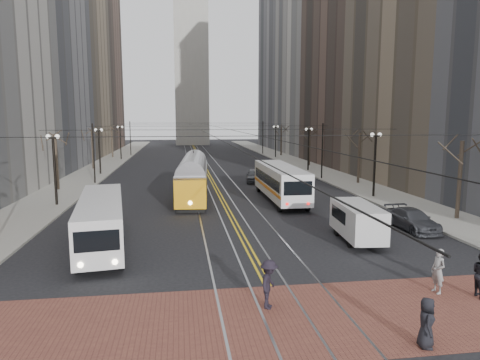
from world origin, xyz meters
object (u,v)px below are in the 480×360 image
object	(u,v)px
clock_tower	(190,10)
transit_bus	(101,223)
rear_bus	(280,183)
cargo_van	(357,223)
sedan_grey	(254,176)
sedan_parked	(413,220)
pedestrian_a	(426,323)
sedan_silver	(277,170)
pedestrian_b	(438,271)
streetcar	(193,182)
pedestrian_d	(269,284)

from	to	relation	value
clock_tower	transit_bus	size ratio (longest dim) A/B	6.08
rear_bus	cargo_van	world-z (taller)	rear_bus
sedan_grey	sedan_parked	world-z (taller)	sedan_grey
pedestrian_a	sedan_silver	bearing A→B (deg)	17.07
clock_tower	sedan_grey	size ratio (longest dim) A/B	15.25
pedestrian_a	clock_tower	bearing A→B (deg)	25.51
sedan_silver	transit_bus	bearing A→B (deg)	-116.43
pedestrian_b	streetcar	bearing A→B (deg)	-164.55
streetcar	pedestrian_b	xyz separation A→B (m)	(9.23, -22.47, -0.59)
pedestrian_a	pedestrian_d	distance (m)	5.50
rear_bus	sedan_parked	bearing A→B (deg)	-60.35
clock_tower	sedan_silver	bearing A→B (deg)	-83.06
streetcar	pedestrian_d	world-z (taller)	streetcar
transit_bus	pedestrian_d	bearing A→B (deg)	-58.04
rear_bus	cargo_van	xyz separation A→B (m)	(1.52, -12.91, -0.42)
sedan_parked	pedestrian_b	size ratio (longest dim) A/B	2.48
clock_tower	sedan_parked	distance (m)	102.00
streetcar	rear_bus	xyz separation A→B (m)	(7.50, -1.93, -0.02)
streetcar	sedan_silver	bearing A→B (deg)	55.56
sedan_grey	pedestrian_d	xyz separation A→B (m)	(-5.08, -32.07, 0.21)
clock_tower	streetcar	world-z (taller)	clock_tower
cargo_van	pedestrian_d	bearing A→B (deg)	-126.42
transit_bus	pedestrian_a	bearing A→B (deg)	-54.46
cargo_van	pedestrian_a	world-z (taller)	cargo_van
pedestrian_d	streetcar	bearing A→B (deg)	29.88
pedestrian_a	pedestrian_d	size ratio (longest dim) A/B	0.86
cargo_van	sedan_parked	distance (m)	5.02
pedestrian_a	sedan_parked	bearing A→B (deg)	-4.97
transit_bus	sedan_grey	xyz separation A→B (m)	(12.73, 22.92, -0.62)
streetcar	sedan_grey	xyz separation A→B (m)	(7.14, 9.16, -0.79)
sedan_grey	sedan_parked	size ratio (longest dim) A/B	0.94
sedan_silver	rear_bus	bearing A→B (deg)	-97.59
streetcar	sedan_grey	bearing A→B (deg)	56.07
streetcar	rear_bus	distance (m)	7.74
sedan_silver	pedestrian_d	world-z (taller)	pedestrian_d
clock_tower	transit_bus	bearing A→B (deg)	-94.82
streetcar	pedestrian_a	distance (m)	27.11
clock_tower	sedan_parked	size ratio (longest dim) A/B	14.39
cargo_van	sedan_silver	world-z (taller)	cargo_van
sedan_parked	transit_bus	bearing A→B (deg)	-179.43
clock_tower	rear_bus	xyz separation A→B (m)	(5.00, -84.08, -34.45)
clock_tower	sedan_silver	world-z (taller)	clock_tower
sedan_parked	pedestrian_b	bearing A→B (deg)	-116.70
transit_bus	sedan_silver	world-z (taller)	transit_bus
rear_bus	pedestrian_b	xyz separation A→B (m)	(1.73, -20.54, -0.57)
pedestrian_a	pedestrian_b	distance (m)	4.83
rear_bus	sedan_grey	distance (m)	11.13
transit_bus	streetcar	bearing A→B (deg)	59.96
sedan_parked	pedestrian_d	xyz separation A→B (m)	(-11.57, -10.00, 0.28)
transit_bus	sedan_grey	distance (m)	26.22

